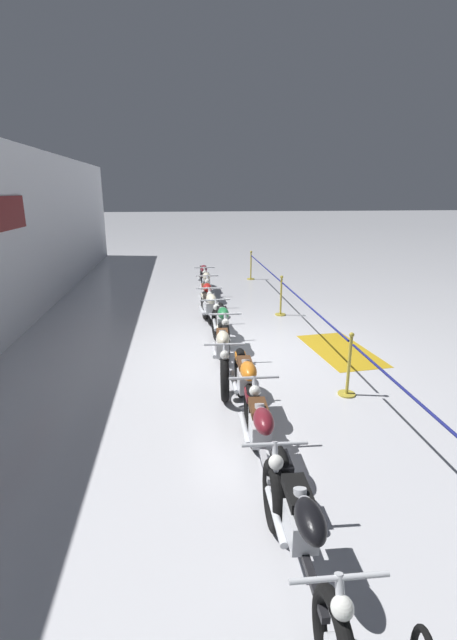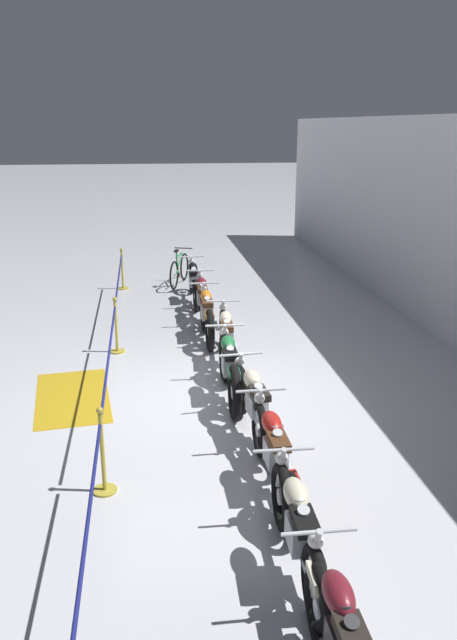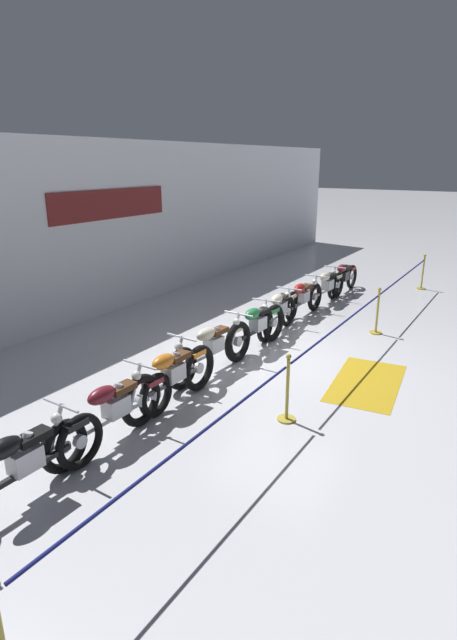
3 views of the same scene
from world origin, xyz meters
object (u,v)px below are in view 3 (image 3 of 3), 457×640
motorcycle_maroon_1 (113,412)px  motorcycle_maroon_8 (343,278)px  stanchion_far_left (310,355)px  motorcycle_black_0 (21,466)px  floor_banner (367,382)px  stanchion_mid_right (377,318)px  stanchion_far_right (422,277)px  motorcycle_cream_3 (212,348)px  motorcycle_red_6 (302,299)px  motorcycle_cream_5 (279,311)px  stanchion_mid_left (287,398)px  motorcycle_orange_2 (171,378)px  motorcycle_cream_7 (327,287)px  motorcycle_green_4 (256,328)px

motorcycle_maroon_1 → motorcycle_maroon_8: size_ratio=1.08×
motorcycle_maroon_8 → stanchion_far_left: (-6.77, -1.84, 0.30)m
motorcycle_black_0 → floor_banner: size_ratio=1.12×
stanchion_mid_right → stanchion_far_right: same height
floor_banner → motorcycle_maroon_1: bearing=140.9°
motorcycle_cream_3 → stanchion_far_right: stanchion_far_right is taller
motorcycle_red_6 → stanchion_far_right: bearing=-23.0°
motorcycle_cream_5 → stanchion_mid_left: size_ratio=2.24×
stanchion_mid_left → stanchion_mid_right: (4.62, 0.00, 0.00)m
motorcycle_cream_3 → stanchion_far_right: (8.50, -1.91, -0.11)m
motorcycle_cream_3 → motorcycle_maroon_8: 6.72m
stanchion_far_left → stanchion_far_right: 8.56m
motorcycle_black_0 → motorcycle_cream_3: bearing=3.0°
motorcycle_red_6 → stanchion_mid_left: size_ratio=2.22×
motorcycle_red_6 → stanchion_mid_right: (-0.24, -1.92, -0.11)m
motorcycle_black_0 → stanchion_far_left: stanchion_far_left is taller
motorcycle_orange_2 → motorcycle_red_6: motorcycle_orange_2 is taller
motorcycle_maroon_1 → motorcycle_cream_7: motorcycle_cream_7 is taller
motorcycle_cream_3 → stanchion_far_left: stanchion_far_left is taller
motorcycle_cream_5 → motorcycle_orange_2: bearing=-177.2°
motorcycle_cream_5 → stanchion_far_left: stanchion_far_left is taller
motorcycle_maroon_1 → stanchion_far_left: 3.15m
motorcycle_green_4 → stanchion_far_right: 7.31m
motorcycle_cream_3 → stanchion_mid_left: size_ratio=2.30×
motorcycle_maroon_8 → floor_banner: size_ratio=1.05×
stanchion_mid_left → stanchion_far_right: bearing=0.0°
stanchion_far_left → motorcycle_maroon_1: bearing=146.1°
stanchion_far_left → floor_banner: bearing=-29.6°
motorcycle_cream_3 → motorcycle_cream_7: size_ratio=1.06×
stanchion_far_left → stanchion_mid_right: bearing=-0.0°
motorcycle_black_0 → motorcycle_maroon_8: size_ratio=1.07×
motorcycle_cream_7 → floor_banner: size_ratio=1.09×
motorcycle_cream_3 → floor_banner: size_ratio=1.16×
motorcycle_green_4 → floor_banner: size_ratio=1.05×
motorcycle_cream_5 → stanchion_mid_left: 4.10m
motorcycle_maroon_8 → stanchion_far_right: 2.56m
motorcycle_orange_2 → stanchion_far_left: size_ratio=0.16×
motorcycle_maroon_8 → motorcycle_orange_2: bearing=-179.2°
motorcycle_maroon_1 → stanchion_far_left: stanchion_far_left is taller
motorcycle_green_4 → motorcycle_maroon_8: motorcycle_green_4 is taller
motorcycle_orange_2 → stanchion_mid_right: (5.17, -1.72, -0.12)m
motorcycle_cream_7 → stanchion_mid_right: stanchion_mid_right is taller
motorcycle_black_0 → motorcycle_maroon_1: 1.49m
motorcycle_maroon_8 → floor_banner: (-5.67, -2.47, -0.46)m
motorcycle_black_0 → floor_banner: 5.70m
stanchion_far_left → stanchion_mid_left: size_ratio=13.36×
motorcycle_green_4 → motorcycle_cream_5: bearing=6.8°
motorcycle_cream_7 → stanchion_far_left: (-5.49, -1.84, 0.30)m
motorcycle_cream_7 → floor_banner: bearing=-150.6°
motorcycle_cream_3 → motorcycle_cream_7: (5.44, -0.07, -0.01)m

